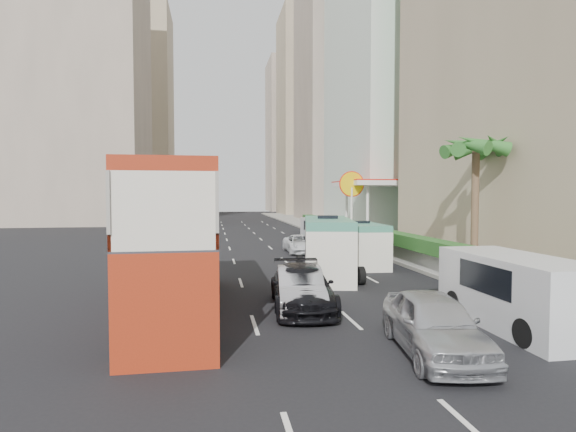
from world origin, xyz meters
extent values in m
plane|color=black|center=(0.00, 0.00, 0.00)|extent=(200.00, 200.00, 0.00)
cube|color=#A32C14|center=(-6.00, 0.00, 2.53)|extent=(2.50, 11.00, 5.06)
imported|color=#B1B3B8|center=(-1.77, -0.22, 0.00)|extent=(2.11, 4.71, 1.50)
imported|color=#B1B3B8|center=(0.76, -5.42, 0.00)|extent=(2.55, 4.94, 1.61)
imported|color=black|center=(-1.68, -0.15, 0.00)|extent=(2.62, 5.48, 1.54)
imported|color=silver|center=(1.40, 15.56, 0.00)|extent=(2.15, 4.61, 1.28)
cube|color=silver|center=(0.85, 5.87, 1.49)|extent=(3.52, 7.01, 2.97)
cube|color=silver|center=(3.86, 9.38, 1.25)|extent=(2.18, 5.72, 2.50)
cube|color=silver|center=(4.47, -3.60, 1.12)|extent=(2.29, 5.62, 2.24)
cube|color=silver|center=(4.36, 22.42, 1.04)|extent=(2.29, 5.29, 2.09)
cube|color=#99968C|center=(9.00, 25.00, 0.09)|extent=(6.00, 120.00, 0.18)
cube|color=silver|center=(6.20, 14.00, 0.68)|extent=(0.30, 44.00, 1.00)
cube|color=#2D6626|center=(6.20, 14.00, 1.53)|extent=(1.10, 44.00, 0.70)
cylinder|color=brown|center=(7.80, 4.00, 3.38)|extent=(0.36, 0.36, 6.40)
cube|color=silver|center=(10.00, 23.00, 2.75)|extent=(6.50, 8.00, 5.50)
cube|color=tan|center=(18.00, 58.00, 25.00)|extent=(16.00, 16.00, 50.00)
cube|color=tan|center=(17.00, 82.00, 22.00)|extent=(14.00, 14.00, 44.00)
cube|color=tan|center=(17.00, 104.00, 20.00)|extent=(14.00, 14.00, 40.00)
cube|color=tan|center=(-24.00, 55.00, 26.00)|extent=(18.00, 18.00, 52.00)
cube|color=tan|center=(-22.00, 90.00, 23.00)|extent=(16.00, 16.00, 46.00)
camera|label=1|loc=(-4.90, -16.14, 4.13)|focal=28.00mm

